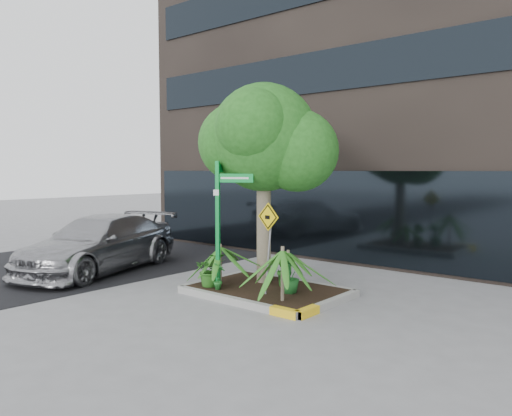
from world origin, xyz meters
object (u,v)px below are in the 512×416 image
Objects in this scene: cattle_sign at (268,232)px; parked_car at (99,244)px; street_sign_post at (221,213)px; tree at (264,138)px.

parked_car is at bearing -167.76° from cattle_sign.
cattle_sign is at bearing -11.39° from street_sign_post.
parked_car is 4.44m from street_sign_post.
tree reaches higher than parked_car.
street_sign_post is at bearing -13.07° from parked_car.
parked_car is at bearing 160.21° from street_sign_post.
parked_car is 1.76× the size of street_sign_post.
street_sign_post is at bearing -107.74° from tree.
cattle_sign is (5.42, 0.52, 0.69)m from parked_car.
parked_car is (-4.64, -1.34, -2.71)m from tree.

